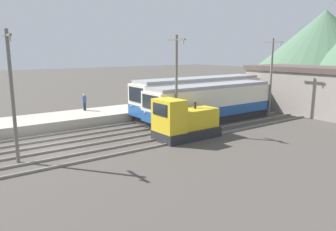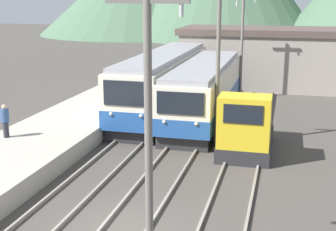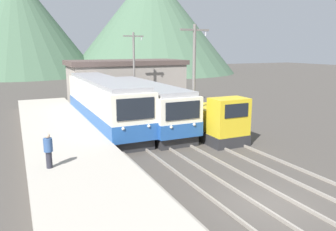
% 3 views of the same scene
% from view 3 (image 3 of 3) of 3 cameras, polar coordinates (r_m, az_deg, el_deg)
% --- Properties ---
extents(ground_plane, '(200.00, 200.00, 0.00)m').
position_cam_3_polar(ground_plane, '(13.80, 17.50, -14.69)').
color(ground_plane, '#47423D').
extents(track_left, '(1.54, 60.00, 0.14)m').
position_cam_3_polar(track_left, '(12.31, 8.12, -17.26)').
color(track_left, gray).
rests_on(track_left, ground).
extents(track_center, '(1.54, 60.00, 0.14)m').
position_cam_3_polar(track_center, '(13.89, 18.15, -14.22)').
color(track_center, gray).
rests_on(track_center, ground).
extents(track_right, '(1.54, 60.00, 0.14)m').
position_cam_3_polar(track_right, '(15.97, 26.20, -11.40)').
color(track_right, gray).
rests_on(track_right, ground).
extents(commuter_train_left, '(2.84, 14.66, 3.78)m').
position_cam_3_polar(commuter_train_left, '(25.49, -11.08, 1.81)').
color(commuter_train_left, '#28282B').
rests_on(commuter_train_left, ground).
extents(commuter_train_center, '(2.84, 13.17, 3.41)m').
position_cam_3_polar(commuter_train_center, '(25.29, -4.29, 1.57)').
color(commuter_train_center, '#28282B').
rests_on(commuter_train_center, ground).
extents(shunting_locomotive, '(2.40, 4.83, 3.00)m').
position_cam_3_polar(shunting_locomotive, '(21.84, 8.39, -1.17)').
color(shunting_locomotive, '#28282B').
rests_on(shunting_locomotive, ground).
extents(catenary_mast_mid, '(2.00, 0.20, 7.46)m').
position_cam_3_polar(catenary_mast_mid, '(20.98, 4.55, 6.28)').
color(catenary_mast_mid, slate).
rests_on(catenary_mast_mid, ground).
extents(catenary_mast_far, '(2.00, 0.20, 7.46)m').
position_cam_3_polar(catenary_mast_far, '(31.42, -5.92, 8.01)').
color(catenary_mast_far, slate).
rests_on(catenary_mast_far, ground).
extents(person_on_platform, '(0.38, 0.38, 1.56)m').
position_cam_3_polar(person_on_platform, '(15.19, -20.12, -5.57)').
color(person_on_platform, '#282833').
rests_on(person_on_platform, platform_left).
extents(station_building, '(12.60, 6.30, 4.74)m').
position_cam_3_polar(station_building, '(36.89, -7.30, 5.91)').
color(station_building, gray).
rests_on(station_building, ground).
extents(mountain_backdrop, '(87.29, 46.77, 25.23)m').
position_cam_3_polar(mountain_backdrop, '(82.25, -17.64, 14.71)').
color(mountain_backdrop, '#47664C').
rests_on(mountain_backdrop, ground).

